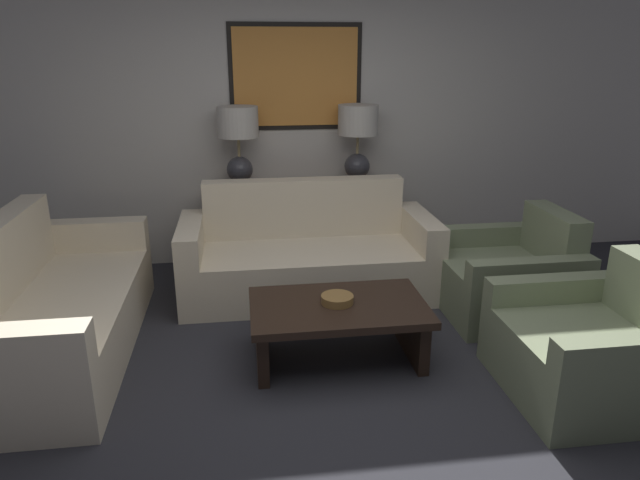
% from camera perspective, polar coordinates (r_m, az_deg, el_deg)
% --- Properties ---
extents(ground_plane, '(20.00, 20.00, 0.00)m').
position_cam_1_polar(ground_plane, '(3.40, 2.22, -16.18)').
color(ground_plane, '#28282D').
extents(back_wall, '(7.99, 0.12, 2.65)m').
position_cam_1_polar(back_wall, '(5.34, -2.44, 12.03)').
color(back_wall, beige).
rests_on(back_wall, ground_plane).
extents(console_table, '(1.62, 0.38, 0.79)m').
position_cam_1_polar(console_table, '(5.28, -2.02, 1.53)').
color(console_table, brown).
rests_on(console_table, ground_plane).
extents(table_lamp_left, '(0.35, 0.35, 0.69)m').
position_cam_1_polar(table_lamp_left, '(5.07, -8.17, 10.26)').
color(table_lamp_left, '#333338').
rests_on(table_lamp_left, console_table).
extents(table_lamp_right, '(0.35, 0.35, 0.69)m').
position_cam_1_polar(table_lamp_right, '(5.18, 3.79, 10.57)').
color(table_lamp_right, '#333338').
rests_on(table_lamp_right, console_table).
extents(couch_by_back_wall, '(2.05, 0.87, 0.90)m').
position_cam_1_polar(couch_by_back_wall, '(4.72, -1.22, -1.76)').
color(couch_by_back_wall, beige).
rests_on(couch_by_back_wall, ground_plane).
extents(couch_by_side, '(0.87, 2.05, 0.90)m').
position_cam_1_polar(couch_by_side, '(4.16, -25.21, -6.51)').
color(couch_by_side, beige).
rests_on(couch_by_side, ground_plane).
extents(coffee_table, '(1.12, 0.70, 0.40)m').
position_cam_1_polar(coffee_table, '(3.69, 1.84, -7.91)').
color(coffee_table, black).
rests_on(coffee_table, ground_plane).
extents(decorative_bowl, '(0.21, 0.21, 0.05)m').
position_cam_1_polar(decorative_bowl, '(3.64, 1.74, -5.94)').
color(decorative_bowl, olive).
rests_on(decorative_bowl, coffee_table).
extents(armchair_near_back_wall, '(0.92, 0.94, 0.79)m').
position_cam_1_polar(armchair_near_back_wall, '(4.61, 18.28, -3.61)').
color(armchair_near_back_wall, '#707A5B').
rests_on(armchair_near_back_wall, ground_plane).
extents(armchair_near_camera, '(0.92, 0.94, 0.79)m').
position_cam_1_polar(armchair_near_camera, '(3.74, 25.66, -9.86)').
color(armchair_near_camera, '#707A5B').
rests_on(armchair_near_camera, ground_plane).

